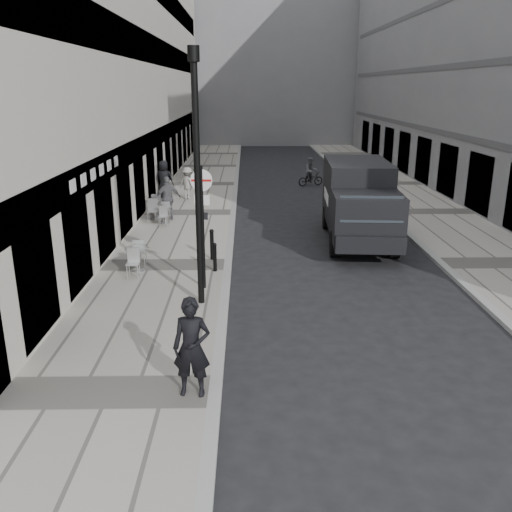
{
  "coord_description": "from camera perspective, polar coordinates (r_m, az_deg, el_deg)",
  "views": [
    {
      "loc": [
        0.61,
        -6.33,
        5.62
      ],
      "look_at": [
        0.86,
        7.13,
        1.4
      ],
      "focal_mm": 38.0,
      "sensor_mm": 36.0,
      "label": 1
    }
  ],
  "objects": [
    {
      "name": "walking_man",
      "position": [
        10.07,
        -6.79,
        -9.54
      ],
      "size": [
        0.73,
        0.52,
        1.91
      ],
      "primitive_type": "imported",
      "rotation": [
        0.0,
        0.0,
        -0.09
      ],
      "color": "black",
      "rests_on": "sidewalk"
    },
    {
      "name": "building_far",
      "position": [
        62.57,
        -0.25,
        22.32
      ],
      "size": [
        24.0,
        16.0,
        22.0
      ],
      "primitive_type": "cube",
      "color": "slate",
      "rests_on": "ground"
    },
    {
      "name": "ground",
      "position": [
        8.49,
        -5.38,
        -24.14
      ],
      "size": [
        120.0,
        120.0,
        0.0
      ],
      "primitive_type": "plane",
      "color": "black",
      "rests_on": "ground"
    },
    {
      "name": "building_left",
      "position": [
        31.71,
        -14.23,
        23.03
      ],
      "size": [
        4.0,
        45.0,
        18.0
      ],
      "primitive_type": "cube",
      "color": "beige",
      "rests_on": "ground"
    },
    {
      "name": "pedestrian_a",
      "position": [
        23.57,
        -9.25,
        6.01
      ],
      "size": [
        1.19,
        0.84,
        1.88
      ],
      "primitive_type": "imported",
      "rotation": [
        0.0,
        0.0,
        3.53
      ],
      "color": "slate",
      "rests_on": "sidewalk"
    },
    {
      "name": "sign_post",
      "position": [
        14.96,
        -5.68,
        4.71
      ],
      "size": [
        0.6,
        0.11,
        3.49
      ],
      "rotation": [
        0.0,
        0.0,
        -0.06
      ],
      "color": "black",
      "rests_on": "sidewalk"
    },
    {
      "name": "cafe_table_near",
      "position": [
        17.17,
        -12.46,
        -0.14
      ],
      "size": [
        0.68,
        1.54,
        0.88
      ],
      "color": "silver",
      "rests_on": "sidewalk"
    },
    {
      "name": "far_sidewalk",
      "position": [
        26.33,
        17.61,
        4.38
      ],
      "size": [
        4.0,
        60.0,
        0.12
      ],
      "primitive_type": "cube",
      "color": "#9E988E",
      "rests_on": "ground"
    },
    {
      "name": "cyclist",
      "position": [
        32.49,
        5.77,
        8.51
      ],
      "size": [
        1.63,
        1.02,
        1.66
      ],
      "rotation": [
        0.0,
        0.0,
        0.34
      ],
      "color": "black",
      "rests_on": "ground"
    },
    {
      "name": "bollard_far",
      "position": [
        17.97,
        -4.66,
        1.13
      ],
      "size": [
        0.13,
        0.13,
        0.96
      ],
      "primitive_type": "cylinder",
      "color": "black",
      "rests_on": "sidewalk"
    },
    {
      "name": "panel_van",
      "position": [
        20.7,
        10.75,
        6.02
      ],
      "size": [
        2.74,
        6.36,
        2.92
      ],
      "rotation": [
        0.0,
        0.0,
        -0.07
      ],
      "color": "black",
      "rests_on": "ground"
    },
    {
      "name": "cafe_table_far",
      "position": [
        23.94,
        -10.62,
        5.04
      ],
      "size": [
        0.77,
        1.73,
        0.98
      ],
      "color": "#B4B4B6",
      "rests_on": "sidewalk"
    },
    {
      "name": "pedestrian_b",
      "position": [
        27.95,
        -7.21,
        7.6
      ],
      "size": [
        1.21,
        1.03,
        1.62
      ],
      "primitive_type": "imported",
      "rotation": [
        0.0,
        0.0,
        2.64
      ],
      "color": "gray",
      "rests_on": "sidewalk"
    },
    {
      "name": "bollard_near",
      "position": [
        16.82,
        -4.35,
        -0.21
      ],
      "size": [
        0.11,
        0.11,
        0.85
      ],
      "primitive_type": "cylinder",
      "color": "black",
      "rests_on": "sidewalk"
    },
    {
      "name": "cafe_table_mid",
      "position": [
        23.1,
        -9.56,
        4.45
      ],
      "size": [
        0.65,
        1.46,
        0.83
      ],
      "color": "#BDBCBF",
      "rests_on": "sidewalk"
    },
    {
      "name": "sidewalk",
      "position": [
        25.09,
        -7.02,
        4.46
      ],
      "size": [
        4.0,
        60.0,
        0.12
      ],
      "primitive_type": "cube",
      "color": "#9E988E",
      "rests_on": "ground"
    },
    {
      "name": "pedestrian_c",
      "position": [
        28.41,
        -9.65,
        7.96
      ],
      "size": [
        0.99,
        0.69,
        1.93
      ],
      "primitive_type": "imported",
      "rotation": [
        0.0,
        0.0,
        3.06
      ],
      "color": "black",
      "rests_on": "sidewalk"
    },
    {
      "name": "lamppost",
      "position": [
        13.64,
        -6.21,
        9.16
      ],
      "size": [
        0.29,
        0.29,
        6.42
      ],
      "color": "black",
      "rests_on": "sidewalk"
    }
  ]
}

